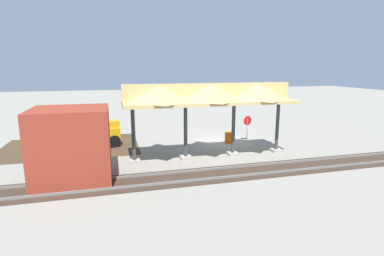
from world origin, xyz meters
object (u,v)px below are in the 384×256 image
object	(u,v)px
traffic_barrel	(228,137)
brick_utility_building	(72,145)
stop_sign	(247,123)
backhoe	(95,131)

from	to	relation	value
traffic_barrel	brick_utility_building	bearing A→B (deg)	26.47
stop_sign	traffic_barrel	xyz separation A→B (m)	(1.66, 0.13, -1.04)
brick_utility_building	stop_sign	bearing A→B (deg)	-156.13
backhoe	brick_utility_building	distance (m)	6.75
brick_utility_building	traffic_barrel	xyz separation A→B (m)	(-10.85, -5.41, -1.48)
stop_sign	brick_utility_building	bearing A→B (deg)	23.87
backhoe	traffic_barrel	bearing A→B (deg)	172.86
backhoe	brick_utility_building	world-z (taller)	brick_utility_building
stop_sign	backhoe	distance (m)	11.83
stop_sign	traffic_barrel	distance (m)	1.96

